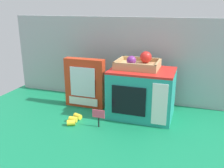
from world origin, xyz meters
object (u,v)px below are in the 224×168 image
at_px(price_sign, 99,116).
at_px(loose_toy_banana, 74,119).
at_px(food_groups_crate, 139,63).
at_px(cookie_set_box, 85,83).
at_px(toy_microwave, 142,93).

distance_m(price_sign, loose_toy_banana, 0.16).
bearing_deg(price_sign, food_groups_crate, 58.96).
xyz_separation_m(price_sign, loose_toy_banana, (-0.15, 0.01, -0.05)).
distance_m(food_groups_crate, cookie_set_box, 0.38).
height_order(toy_microwave, cookie_set_box, cookie_set_box).
relative_size(food_groups_crate, cookie_set_box, 0.78).
bearing_deg(cookie_set_box, price_sign, -52.54).
height_order(food_groups_crate, loose_toy_banana, food_groups_crate).
height_order(toy_microwave, price_sign, toy_microwave).
bearing_deg(toy_microwave, food_groups_crate, 131.93).
bearing_deg(loose_toy_banana, food_groups_crate, 38.56).
distance_m(toy_microwave, price_sign, 0.30).
height_order(cookie_set_box, loose_toy_banana, cookie_set_box).
bearing_deg(price_sign, cookie_set_box, 127.46).
bearing_deg(toy_microwave, loose_toy_banana, -148.08).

